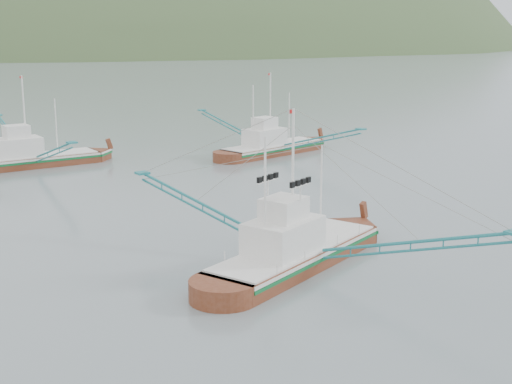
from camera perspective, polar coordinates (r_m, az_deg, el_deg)
ground at (r=43.57m, az=4.51°, el=-5.56°), size 1200.00×1200.00×0.00m
main_boat at (r=42.08m, az=3.15°, el=-3.33°), size 14.29×24.27×10.16m
bg_boat_far at (r=76.48m, az=-17.66°, el=2.96°), size 13.68×24.71×10.00m
bg_boat_right at (r=80.21m, az=1.28°, el=4.22°), size 13.83×24.06×9.83m
headland_right at (r=533.35m, az=-4.78°, el=11.37°), size 684.00×432.00×306.00m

